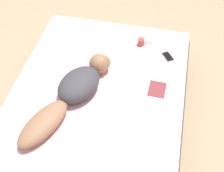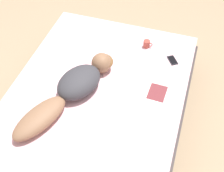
{
  "view_description": "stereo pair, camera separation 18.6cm",
  "coord_description": "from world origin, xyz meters",
  "px_view_note": "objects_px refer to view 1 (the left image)",
  "views": [
    {
      "loc": [
        0.55,
        -1.83,
        2.8
      ],
      "look_at": [
        0.13,
        0.09,
        0.57
      ],
      "focal_mm": 50.0,
      "sensor_mm": 36.0,
      "label": 1
    },
    {
      "loc": [
        0.73,
        -1.79,
        2.8
      ],
      "look_at": [
        0.13,
        0.09,
        0.57
      ],
      "focal_mm": 50.0,
      "sensor_mm": 36.0,
      "label": 2
    }
  ],
  "objects_px": {
    "coffee_mug": "(141,42)",
    "cell_phone": "(168,56)",
    "open_magazine": "(145,87)",
    "person": "(73,91)"
  },
  "relations": [
    {
      "from": "cell_phone",
      "to": "open_magazine",
      "type": "bearing_deg",
      "value": -144.43
    },
    {
      "from": "coffee_mug",
      "to": "person",
      "type": "bearing_deg",
      "value": -119.9
    },
    {
      "from": "coffee_mug",
      "to": "cell_phone",
      "type": "distance_m",
      "value": 0.34
    },
    {
      "from": "coffee_mug",
      "to": "cell_phone",
      "type": "relative_size",
      "value": 0.65
    },
    {
      "from": "person",
      "to": "coffee_mug",
      "type": "distance_m",
      "value": 1.01
    },
    {
      "from": "person",
      "to": "cell_phone",
      "type": "xyz_separation_m",
      "value": [
        0.81,
        0.74,
        -0.09
      ]
    },
    {
      "from": "open_magazine",
      "to": "cell_phone",
      "type": "bearing_deg",
      "value": 71.7
    },
    {
      "from": "person",
      "to": "cell_phone",
      "type": "bearing_deg",
      "value": 63.73
    },
    {
      "from": "open_magazine",
      "to": "cell_phone",
      "type": "xyz_separation_m",
      "value": [
        0.18,
        0.48,
        0.0
      ]
    },
    {
      "from": "person",
      "to": "cell_phone",
      "type": "distance_m",
      "value": 1.11
    }
  ]
}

